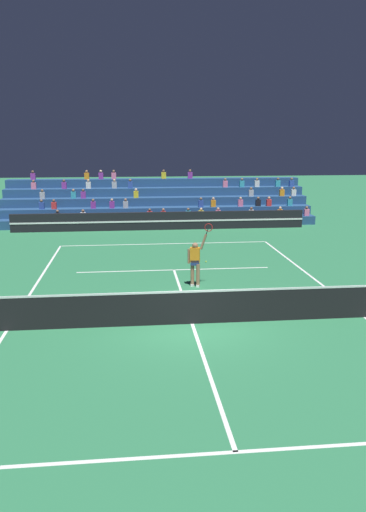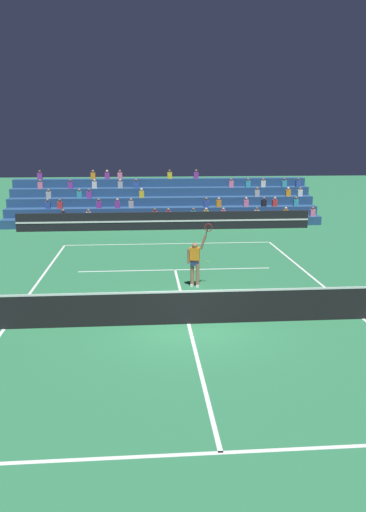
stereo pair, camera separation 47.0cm
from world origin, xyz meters
name	(u,v)px [view 2 (the right image)]	position (x,y,z in m)	size (l,w,h in m)	color
ground_plane	(189,324)	(0.00, 0.00, 0.00)	(120.00, 120.00, 0.00)	#2D7A4C
court_lines	(189,324)	(0.00, 0.00, 0.00)	(11.10, 23.90, 0.01)	white
tennis_net	(189,307)	(0.00, 0.00, 0.54)	(12.00, 0.10, 1.10)	#2D6B38
sponsor_banner_wall	(165,221)	(0.00, 16.18, 0.55)	(18.00, 0.26, 1.10)	black
bleacher_stand	(163,205)	(0.01, 19.97, 1.02)	(20.44, 4.75, 3.38)	navy
tennis_player	(195,261)	(0.60, 3.91, 0.99)	(0.96, 0.41, 2.49)	#9E7051
tennis_ball	(208,262)	(1.57, 7.61, 0.03)	(0.07, 0.07, 0.07)	#C6DB33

